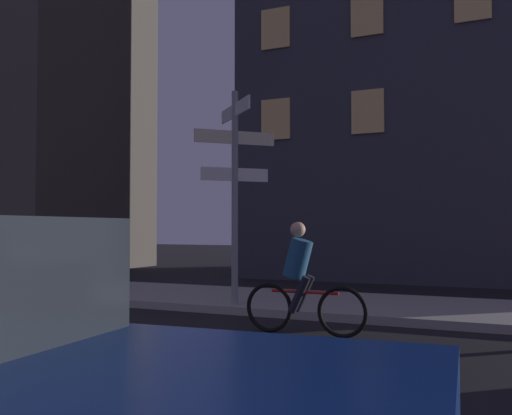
{
  "coord_description": "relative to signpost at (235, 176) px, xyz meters",
  "views": [
    {
      "loc": [
        5.73,
        -3.42,
        1.53
      ],
      "look_at": [
        1.58,
        5.76,
        1.88
      ],
      "focal_mm": 39.83,
      "sensor_mm": 36.0,
      "label": 1
    }
  ],
  "objects": [
    {
      "name": "signpost",
      "position": [
        0.0,
        0.0,
        0.0
      ],
      "size": [
        1.11,
        1.11,
        3.88
      ],
      "color": "gray",
      "rests_on": "sidewalk_kerb"
    },
    {
      "name": "cyclist",
      "position": [
        1.83,
        -1.56,
        -1.72
      ],
      "size": [
        1.82,
        0.32,
        1.61
      ],
      "color": "black",
      "rests_on": "ground_plane"
    },
    {
      "name": "sidewalk_kerb",
      "position": [
        -1.14,
        1.21,
        -2.39
      ],
      "size": [
        40.0,
        3.08,
        0.14
      ],
      "primitive_type": "cube",
      "color": "#9E9991",
      "rests_on": "ground_plane"
    },
    {
      "name": "building_right_block",
      "position": [
        3.75,
        9.42,
        5.81
      ],
      "size": [
        13.65,
        6.59,
        16.54
      ],
      "color": "#383842",
      "rests_on": "ground_plane"
    }
  ]
}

